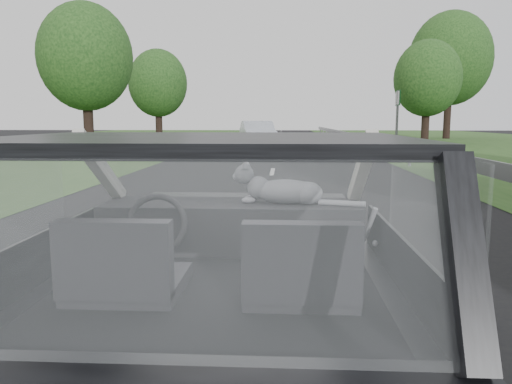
# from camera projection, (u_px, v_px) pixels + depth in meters

# --- Properties ---
(subject_car) EXTENTS (1.80, 4.00, 1.45)m
(subject_car) POSITION_uv_depth(u_px,v_px,m) (219.00, 276.00, 2.53)
(subject_car) COLOR black
(subject_car) RESTS_ON ground
(dashboard) EXTENTS (1.58, 0.45, 0.30)m
(dashboard) POSITION_uv_depth(u_px,v_px,m) (232.00, 226.00, 3.12)
(dashboard) COLOR black
(dashboard) RESTS_ON subject_car
(driver_seat) EXTENTS (0.50, 0.72, 0.42)m
(driver_seat) POSITION_uv_depth(u_px,v_px,m) (122.00, 261.00, 2.24)
(driver_seat) COLOR #26262A
(driver_seat) RESTS_ON subject_car
(passenger_seat) EXTENTS (0.50, 0.72, 0.42)m
(passenger_seat) POSITION_uv_depth(u_px,v_px,m) (301.00, 264.00, 2.19)
(passenger_seat) COLOR #26262A
(passenger_seat) RESTS_ON subject_car
(steering_wheel) EXTENTS (0.36, 0.36, 0.04)m
(steering_wheel) POSITION_uv_depth(u_px,v_px,m) (157.00, 224.00, 2.85)
(steering_wheel) COLOR black
(steering_wheel) RESTS_ON dashboard
(cat) EXTENTS (0.60, 0.27, 0.26)m
(cat) POSITION_uv_depth(u_px,v_px,m) (286.00, 190.00, 3.05)
(cat) COLOR gray
(cat) RESTS_ON dashboard
(guardrail) EXTENTS (0.05, 90.00, 0.32)m
(guardrail) POSITION_uv_depth(u_px,v_px,m) (446.00, 158.00, 12.19)
(guardrail) COLOR gray
(guardrail) RESTS_ON ground
(other_car) EXTENTS (2.49, 4.64, 1.45)m
(other_car) POSITION_uv_depth(u_px,v_px,m) (258.00, 135.00, 25.81)
(other_car) COLOR silver
(other_car) RESTS_ON ground
(highway_sign) EXTENTS (0.18, 1.13, 2.81)m
(highway_sign) POSITION_uv_depth(u_px,v_px,m) (397.00, 122.00, 22.55)
(highway_sign) COLOR #0F4F1E
(highway_sign) RESTS_ON ground
(tree_2) EXTENTS (5.39, 5.39, 6.27)m
(tree_2) POSITION_uv_depth(u_px,v_px,m) (427.00, 94.00, 31.25)
(tree_2) COLOR black
(tree_2) RESTS_ON ground
(tree_3) EXTENTS (7.98, 7.98, 9.62)m
(tree_3) POSITION_uv_depth(u_px,v_px,m) (449.00, 77.00, 39.29)
(tree_3) COLOR black
(tree_3) RESTS_ON ground
(tree_5) EXTENTS (5.62, 5.62, 7.22)m
(tree_5) POSITION_uv_depth(u_px,v_px,m) (86.00, 78.00, 25.62)
(tree_5) COLOR black
(tree_5) RESTS_ON ground
(tree_6) EXTENTS (5.42, 5.42, 6.27)m
(tree_6) POSITION_uv_depth(u_px,v_px,m) (158.00, 97.00, 35.48)
(tree_6) COLOR black
(tree_6) RESTS_ON ground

